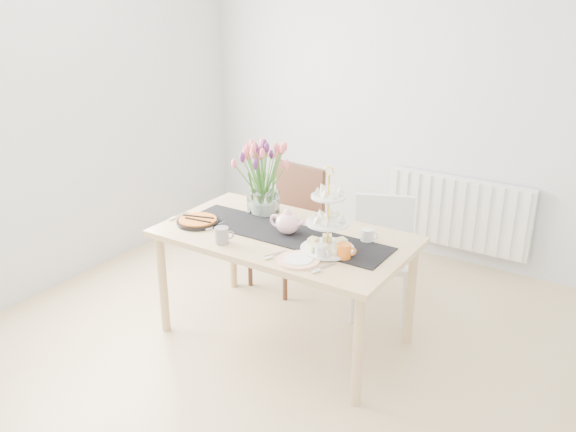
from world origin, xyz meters
The scene contains 16 objects.
room_shell centered at (0.00, 0.00, 1.30)m, with size 4.50×4.50×4.50m.
radiator centered at (0.50, 2.19, 0.45)m, with size 1.20×0.08×0.60m, color white.
dining_table centered at (-0.08, 0.43, 0.67)m, with size 1.60×0.90×0.75m.
chair_brown centered at (-0.49, 1.14, 0.55)m, with size 0.52×0.52×0.94m.
chair_white centered at (0.30, 1.13, 0.49)m, with size 0.54×0.54×0.84m.
table_runner centered at (-0.08, 0.43, 0.75)m, with size 1.40×0.35×0.01m, color black.
tulip_vase centered at (-0.40, 0.66, 1.08)m, with size 0.60×0.60×0.51m.
cake_stand centered at (0.28, 0.36, 0.89)m, with size 0.32×0.32×0.47m.
teapot centered at (-0.06, 0.44, 0.83)m, with size 0.24×0.20×0.16m, color silver, non-canonical shape.
cream_jug centered at (0.41, 0.61, 0.79)m, with size 0.08×0.08×0.08m, color silver.
tart_tin centered at (-0.66, 0.27, 0.77)m, with size 0.28×0.28×0.03m.
mug_grey centered at (-0.32, 0.11, 0.80)m, with size 0.09×0.09×0.10m, color gray.
mug_white centered at (0.30, 0.24, 0.79)m, with size 0.07×0.07×0.09m, color silver.
mug_orange centered at (0.41, 0.31, 0.80)m, with size 0.08×0.08×0.09m, color orange.
plate_left centered at (-0.69, 0.30, 0.76)m, with size 0.25×0.25×0.01m, color white.
plate_right centered at (0.21, 0.14, 0.76)m, with size 0.25×0.25×0.01m, color white.
Camera 1 is at (1.88, -2.55, 2.27)m, focal length 38.00 mm.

